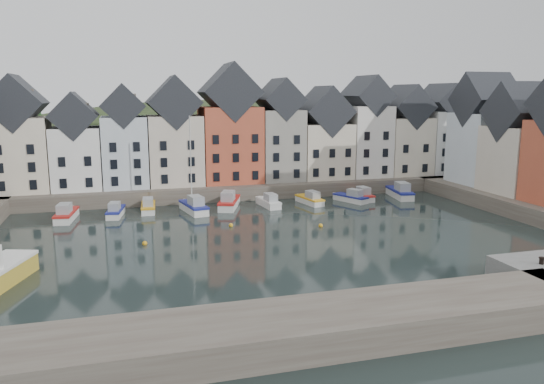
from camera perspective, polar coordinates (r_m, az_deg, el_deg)
name	(u,v)px	position (r m, az deg, el deg)	size (l,w,h in m)	color
ground	(284,242)	(55.40, 1.30, -5.43)	(260.00, 260.00, 0.00)	black
far_quay	(228,185)	(83.62, -4.77, 0.70)	(90.00, 16.00, 2.00)	#4B423A
near_wall	(233,337)	(32.71, -4.27, -15.31)	(50.00, 6.00, 2.00)	#4B423A
hillside	(205,254)	(113.02, -7.19, -6.62)	(153.60, 70.40, 64.00)	black
far_terrace	(250,136)	(81.38, -2.35, 6.05)	(72.37, 8.16, 17.78)	beige
right_terrace	(523,142)	(78.71, 25.43, 4.92)	(8.30, 24.25, 16.36)	silver
mooring_buoys	(236,231)	(59.38, -3.93, -4.21)	(20.50, 5.50, 0.50)	gold
boat_a	(66,215)	(69.39, -21.27, -2.27)	(2.64, 6.42, 2.40)	silver
boat_b	(116,211)	(69.66, -16.48, -2.01)	(2.51, 5.60, 2.07)	silver
boat_c	(148,207)	(71.12, -13.16, -1.58)	(2.12, 5.76, 2.17)	silver
boat_d	(194,206)	(69.55, -8.38, -1.53)	(3.24, 6.90, 12.69)	silver
boat_e	(229,202)	(71.77, -4.64, -1.10)	(4.36, 7.23, 2.65)	silver
boat_f	(269,202)	(72.37, -0.35, -1.10)	(2.33, 5.70, 2.13)	silver
boat_g	(310,200)	(74.35, 4.13, -0.81)	(2.73, 5.74, 2.12)	silver
boat_h	(351,198)	(76.43, 8.54, -0.60)	(3.78, 5.65, 2.09)	silver
boat_i	(361,195)	(78.19, 9.56, -0.36)	(2.07, 5.80, 2.19)	silver
boat_j	(400,192)	(80.90, 13.62, -0.04)	(3.29, 7.23, 2.67)	silver
mooring_bollard	(542,260)	(47.14, 27.02, -6.57)	(0.48, 0.48, 0.56)	black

